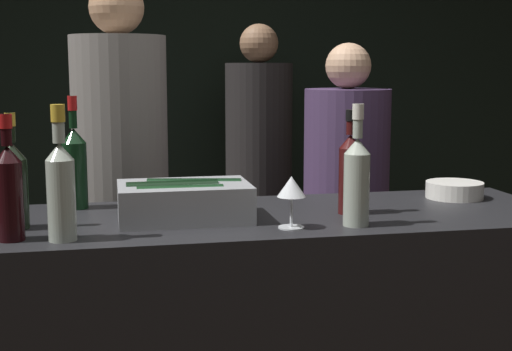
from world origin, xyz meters
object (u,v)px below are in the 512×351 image
Objects in this scene: white_wine_bottle at (357,177)px; person_blond_tee at (122,190)px; bowl_white at (454,189)px; red_wine_bottle_black_foil at (350,170)px; wine_glass at (291,189)px; person_grey_polo at (259,166)px; champagne_bottle at (13,183)px; rose_wine_bottle at (61,185)px; red_wine_bottle_burgundy at (75,165)px; red_wine_bottle_tall at (9,188)px; ice_bin_with_bottles at (184,199)px; person_in_hoodie at (346,200)px.

person_blond_tee is at bearing 126.00° from white_wine_bottle.
red_wine_bottle_black_foil is at bearing -158.14° from bowl_white.
white_wine_bottle is at bearing -1.58° from wine_glass.
wine_glass is (-0.68, -0.34, 0.08)m from bowl_white.
red_wine_bottle_black_foil is 0.17m from white_wine_bottle.
bowl_white is at bearing 26.76° from wine_glass.
white_wine_bottle is 0.20× the size of person_grey_polo.
champagne_bottle is 0.98m from white_wine_bottle.
red_wine_bottle_burgundy reaches higher than rose_wine_bottle.
person_grey_polo is (1.08, 1.74, -0.22)m from champagne_bottle.
red_wine_bottle_burgundy reaches higher than wine_glass.
person_grey_polo is (0.08, 1.73, -0.22)m from red_wine_bottle_black_foil.
red_wine_bottle_tall is 0.96m from white_wine_bottle.
wine_glass is 0.75m from red_wine_bottle_burgundy.
person_in_hoodie is at bearing 50.04° from ice_bin_with_bottles.
person_grey_polo reaches higher than red_wine_bottle_black_foil.
person_in_hoodie is 0.93× the size of person_grey_polo.
person_in_hoodie is (1.35, 1.21, -0.31)m from red_wine_bottle_tall.
person_blond_tee reaches higher than red_wine_bottle_black_foil.
person_grey_polo is (0.59, 1.72, -0.15)m from ice_bin_with_bottles.
red_wine_bottle_burgundy reaches higher than red_wine_bottle_tall.
bowl_white is at bearing -3.55° from red_wine_bottle_burgundy.
rose_wine_bottle is at bearing -178.98° from white_wine_bottle.
red_wine_bottle_tall is at bearing -171.25° from red_wine_bottle_black_foil.
rose_wine_bottle is 0.44m from red_wine_bottle_burgundy.
red_wine_bottle_black_foil is at bearing 11.97° from rose_wine_bottle.
person_blond_tee is at bearing -77.97° from person_in_hoodie.
person_blond_tee is 1.06× the size of person_grey_polo.
red_wine_bottle_burgundy is 1.75m from person_grey_polo.
person_grey_polo is at bearing 86.59° from white_wine_bottle.
white_wine_bottle reaches higher than ice_bin_with_bottles.
red_wine_bottle_tall is at bearing 179.29° from wine_glass.
ice_bin_with_bottles is 1.07× the size of red_wine_bottle_burgundy.
red_wine_bottle_tall is at bearing 179.11° from white_wine_bottle.
wine_glass is 0.45× the size of red_wine_bottle_tall.
wine_glass is at bearing 178.42° from white_wine_bottle.
white_wine_bottle reaches higher than bowl_white.
red_wine_bottle_burgundy is at bearing 87.90° from rose_wine_bottle.
wine_glass is 0.43× the size of white_wine_bottle.
bowl_white is at bearing 15.49° from rose_wine_bottle.
white_wine_bottle is at bearing -53.21° from person_grey_polo.
red_wine_bottle_burgundy is at bearing 59.73° from champagne_bottle.
bowl_white is 1.37m from rose_wine_bottle.
person_blond_tee reaches higher than red_wine_bottle_tall.
red_wine_bottle_burgundy is 0.22× the size of person_in_hoodie.
white_wine_bottle is at bearing -63.06° from person_blond_tee.
bowl_white is 0.56× the size of white_wine_bottle.
red_wine_bottle_black_foil reaches higher than ice_bin_with_bottles.
person_blond_tee reaches higher than person_in_hoodie.
red_wine_bottle_burgundy is 0.20× the size of person_blond_tee.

